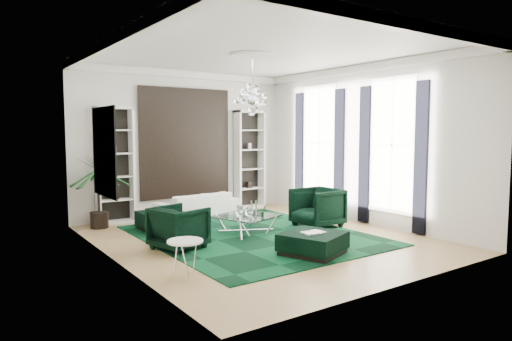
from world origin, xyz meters
TOP-DOWN VIEW (x-y plane):
  - floor at (0.00, 0.00)m, footprint 6.00×7.00m
  - ceiling at (0.00, 0.00)m, footprint 6.00×7.00m
  - wall_back at (0.00, 3.51)m, footprint 6.00×0.02m
  - wall_front at (0.00, -3.51)m, footprint 6.00×0.02m
  - wall_left at (-3.01, 0.00)m, footprint 0.02×7.00m
  - wall_right at (3.01, 0.00)m, footprint 0.02×7.00m
  - crown_molding at (0.00, 0.00)m, footprint 6.00×7.00m
  - ceiling_medallion at (0.00, 0.30)m, footprint 0.90×0.90m
  - tapestry at (0.00, 3.46)m, footprint 2.50×0.06m
  - shelving_left at (-1.95, 3.31)m, footprint 0.90×0.38m
  - shelving_right at (1.95, 3.31)m, footprint 0.90×0.38m
  - painting at (-2.97, 0.60)m, footprint 0.04×1.30m
  - window_near at (2.99, -0.90)m, footprint 0.03×1.10m
  - curtain_near_a at (2.96, -1.68)m, footprint 0.07×0.30m
  - curtain_near_b at (2.96, -0.12)m, footprint 0.07×0.30m
  - window_far at (2.99, 1.50)m, footprint 0.03×1.10m
  - curtain_far_a at (2.96, 0.72)m, footprint 0.07×0.30m
  - curtain_far_b at (2.96, 2.28)m, footprint 0.07×0.30m
  - rug at (0.00, 0.30)m, footprint 4.20×5.00m
  - sofa at (0.00, 2.85)m, footprint 2.22×1.05m
  - armchair_left at (-1.75, 0.20)m, footprint 1.10×1.08m
  - armchair_right at (1.75, 0.20)m, footprint 1.00×0.97m
  - coffee_table at (0.00, 0.55)m, footprint 1.46×1.46m
  - ottoman_side at (-1.35, 2.00)m, footprint 0.92×0.92m
  - ottoman_front at (0.05, -1.55)m, footprint 1.29×1.29m
  - book at (0.05, -1.55)m, footprint 0.41×0.28m
  - side_table at (-2.35, -1.30)m, footprint 0.59×0.59m
  - palm at (-2.45, 2.95)m, footprint 1.40×1.40m
  - chandelier at (0.00, 0.30)m, footprint 1.04×1.04m
  - table_plant at (0.29, 0.31)m, footprint 0.12×0.10m

SIDE VIEW (x-z plane):
  - floor at x=0.00m, z-range -0.02..0.00m
  - rug at x=0.00m, z-range 0.00..0.02m
  - coffee_table at x=0.00m, z-range 0.00..0.40m
  - ottoman_front at x=0.05m, z-range 0.00..0.40m
  - ottoman_side at x=-1.35m, z-range 0.00..0.40m
  - side_table at x=-2.35m, z-range 0.00..0.53m
  - sofa at x=0.00m, z-range 0.00..0.63m
  - armchair_left at x=-1.75m, z-range 0.00..0.82m
  - book at x=0.05m, z-range 0.40..0.43m
  - armchair_right at x=1.75m, z-range 0.00..0.91m
  - table_plant at x=0.29m, z-range 0.40..0.61m
  - palm at x=-2.45m, z-range 0.00..2.21m
  - shelving_left at x=-1.95m, z-range 0.00..2.80m
  - shelving_right at x=1.95m, z-range 0.00..2.80m
  - curtain_near_a at x=2.96m, z-range 0.02..3.27m
  - curtain_near_b at x=2.96m, z-range 0.02..3.27m
  - curtain_far_a at x=2.96m, z-range 0.02..3.27m
  - curtain_far_b at x=2.96m, z-range 0.02..3.27m
  - painting at x=-2.97m, z-range 1.05..2.65m
  - wall_back at x=0.00m, z-range 0.00..3.80m
  - wall_front at x=0.00m, z-range 0.00..3.80m
  - wall_left at x=-3.01m, z-range 0.00..3.80m
  - wall_right at x=3.01m, z-range 0.00..3.80m
  - tapestry at x=0.00m, z-range 0.50..3.30m
  - window_near at x=2.99m, z-range 0.45..3.35m
  - window_far at x=2.99m, z-range 0.45..3.35m
  - chandelier at x=0.00m, z-range 2.49..3.21m
  - crown_molding at x=0.00m, z-range 3.61..3.79m
  - ceiling_medallion at x=0.00m, z-range 3.75..3.79m
  - ceiling at x=0.00m, z-range 3.80..3.82m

